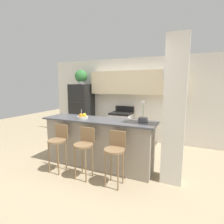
% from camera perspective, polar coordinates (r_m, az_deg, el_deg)
% --- Properties ---
extents(ground_plane, '(14.00, 14.00, 0.00)m').
position_cam_1_polar(ground_plane, '(3.98, -4.44, -16.93)').
color(ground_plane, tan).
extents(wall_back, '(5.60, 0.38, 2.55)m').
position_cam_1_polar(wall_back, '(5.43, 6.54, 6.32)').
color(wall_back, white).
rests_on(wall_back, ground_plane).
extents(pillar_right, '(0.38, 0.32, 2.55)m').
position_cam_1_polar(pillar_right, '(3.19, 19.75, 0.20)').
color(pillar_right, white).
rests_on(pillar_right, ground_plane).
extents(counter_bar, '(2.42, 0.65, 1.02)m').
position_cam_1_polar(counter_bar, '(3.79, -4.53, -9.89)').
color(counter_bar, gray).
rests_on(counter_bar, ground_plane).
extents(refrigerator, '(0.63, 0.67, 1.75)m').
position_cam_1_polar(refrigerator, '(5.93, -9.77, 0.40)').
color(refrigerator, black).
rests_on(refrigerator, ground_plane).
extents(stove_range, '(0.61, 0.61, 1.07)m').
position_cam_1_polar(stove_range, '(5.40, 3.06, -4.80)').
color(stove_range, silver).
rests_on(stove_range, ground_plane).
extents(bar_stool_left, '(0.36, 0.36, 0.94)m').
position_cam_1_polar(bar_stool_left, '(3.68, -17.16, -9.05)').
color(bar_stool_left, olive).
rests_on(bar_stool_left, ground_plane).
extents(bar_stool_mid, '(0.36, 0.36, 0.94)m').
position_cam_1_polar(bar_stool_mid, '(3.33, -8.97, -10.70)').
color(bar_stool_mid, olive).
rests_on(bar_stool_mid, ground_plane).
extents(bar_stool_right, '(0.36, 0.36, 0.94)m').
position_cam_1_polar(bar_stool_right, '(3.05, 1.05, -12.40)').
color(bar_stool_right, olive).
rests_on(bar_stool_right, ground_plane).
extents(potted_plant_on_fridge, '(0.41, 0.41, 0.47)m').
position_cam_1_polar(potted_plant_on_fridge, '(5.87, -10.06, 11.32)').
color(potted_plant_on_fridge, silver).
rests_on(potted_plant_on_fridge, refrigerator).
extents(orchid_vase, '(0.15, 0.15, 0.42)m').
position_cam_1_polar(orchid_vase, '(3.38, 10.07, -1.79)').
color(orchid_vase, '#4C4C51').
rests_on(orchid_vase, counter_bar).
extents(fruit_bowl, '(0.23, 0.23, 0.12)m').
position_cam_1_polar(fruit_bowl, '(3.75, -9.55, -1.52)').
color(fruit_bowl, silver).
rests_on(fruit_bowl, counter_bar).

